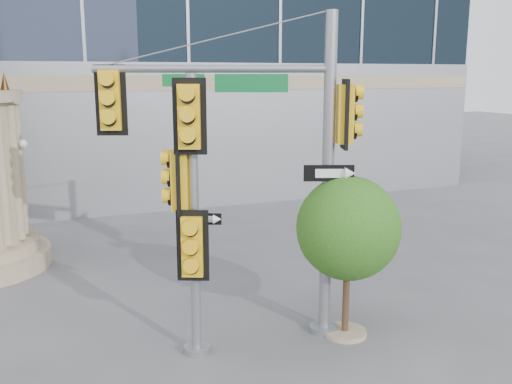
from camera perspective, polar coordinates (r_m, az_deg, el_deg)
name	(u,v)px	position (r m, az deg, el deg)	size (l,w,h in m)	color
ground	(290,378)	(11.16, 3.46, -18.07)	(120.00, 120.00, 0.00)	#545456
main_signal_pole	(269,141)	(11.68, 1.31, 5.11)	(5.01, 2.30, 6.77)	slate
secondary_signal_pole	(189,196)	(10.86, -6.67, -0.45)	(0.94, 0.93, 5.56)	slate
street_tree	(349,232)	(12.11, 9.33, -3.98)	(2.24, 2.18, 3.49)	gray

